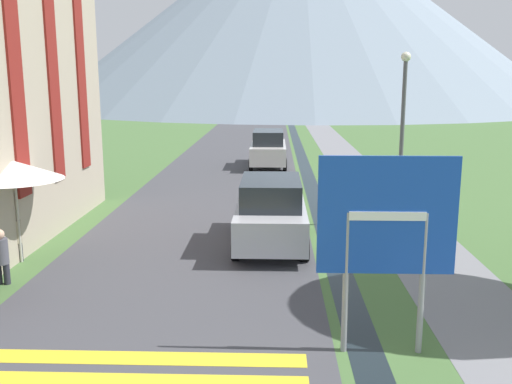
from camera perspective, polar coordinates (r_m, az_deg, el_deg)
The scene contains 13 objects.
ground_plane at distance 24.27m, azimuth 2.59°, elevation 0.98°, with size 160.00×160.00×0.00m, color #476B38.
road at distance 34.22m, azimuth -1.80°, elevation 4.06°, with size 6.40×60.00×0.01m.
footpath at distance 34.38m, azimuth 8.43°, elevation 3.97°, with size 2.20×60.00×0.01m.
drainage_channel at distance 34.19m, azimuth 4.42°, elevation 4.02°, with size 0.60×60.00×0.00m.
mountain_distant at distance 92.49m, azimuth 4.41°, elevation 17.91°, with size 78.21×78.21×29.69m.
road_sign at distance 9.15m, azimuth 12.93°, elevation -3.58°, with size 2.17×0.11×3.23m.
parked_car_near at distance 15.06m, azimuth 1.49°, elevation -1.99°, with size 1.89×4.37×1.82m.
parked_car_far at distance 28.40m, azimuth 1.23°, elevation 4.38°, with size 1.81×4.51×1.82m.
cafe_chair_far_left at distance 15.78m, azimuth -22.23°, elevation -3.72°, with size 0.40×0.40×0.85m.
cafe_umbrella_middle_white at distance 14.55m, azimuth -23.05°, elevation 2.00°, with size 2.28×2.28×2.48m.
person_seated_near at distance 13.46m, azimuth -24.16°, elevation -5.68°, with size 0.32×0.32×1.23m.
person_seated_far at distance 14.98m, azimuth -22.99°, elevation -3.90°, with size 0.32×0.32×1.23m.
streetlamp at distance 17.22m, azimuth 14.44°, elevation 6.51°, with size 0.28×0.28×5.11m.
Camera 1 is at (-0.31, -3.87, 4.42)m, focal length 40.00 mm.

